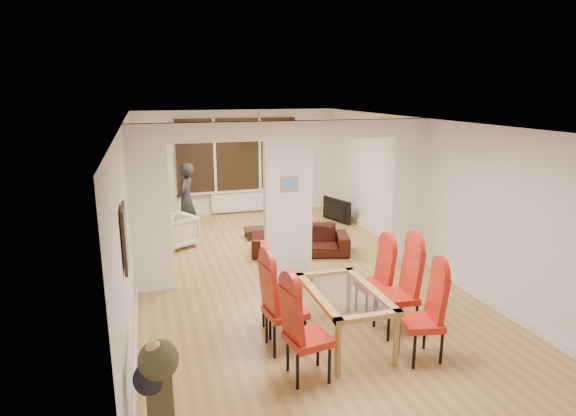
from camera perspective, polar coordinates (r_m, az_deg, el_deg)
name	(u,v)px	position (r m, az deg, el deg)	size (l,w,h in m)	color
floor	(288,274)	(8.32, -0.01, -7.87)	(5.00, 9.00, 0.01)	#AF8546
room_walls	(288,201)	(7.93, -0.01, 0.88)	(5.00, 9.00, 2.60)	silver
divider_wall	(288,201)	(7.93, -0.01, 0.88)	(5.00, 0.18, 2.60)	white
bay_window_blinds	(237,155)	(12.16, -6.03, 6.31)	(3.00, 0.08, 1.80)	black
radiator	(239,202)	(12.33, -5.85, 0.75)	(1.40, 0.08, 0.50)	white
pendant_light	(259,132)	(11.04, -3.45, 9.00)	(0.36, 0.36, 0.36)	orange
stair_newel	(156,367)	(4.91, -15.40, -17.71)	(0.40, 1.20, 1.10)	tan
wall_poster	(125,238)	(5.23, -18.79, -3.36)	(0.04, 0.52, 0.67)	gray
pillar_photo	(290,184)	(7.78, 0.20, 2.88)	(0.30, 0.03, 0.25)	#4C8CD8
dining_table	(344,316)	(6.18, 6.65, -12.61)	(0.81, 1.44, 0.68)	#AA7F3F
dining_chair_la	(308,332)	(5.35, 2.44, -14.42)	(0.44, 0.44, 1.10)	#B31E12
dining_chair_lb	(285,305)	(5.89, -0.32, -11.41)	(0.46, 0.46, 1.14)	#B31E12
dining_chair_lc	(280,292)	(6.28, -0.97, -9.95)	(0.44, 0.44, 1.10)	#B31E12
dining_chair_ra	(422,316)	(5.89, 15.54, -12.23)	(0.43, 0.43, 1.08)	#B31E12
dining_chair_rb	(396,290)	(6.40, 12.73, -9.43)	(0.47, 0.47, 1.18)	#B31E12
dining_chair_rc	(373,280)	(6.83, 10.05, -8.43)	(0.41, 0.41, 1.03)	#B31E12
sofa	(300,240)	(9.27, 1.46, -3.80)	(1.85, 0.72, 0.54)	black
armchair	(176,231)	(9.90, -13.14, -2.70)	(0.71, 0.69, 0.64)	beige
person	(186,201)	(10.37, -12.00, 0.84)	(0.38, 0.58, 1.59)	black
television	(333,211)	(11.50, 5.41, -0.31)	(0.13, 0.97, 0.56)	black
coffee_table	(266,232)	(10.34, -2.66, -2.91)	(0.88, 0.44, 0.20)	#311F11
bottle	(271,220)	(10.37, -2.05, -1.49)	(0.07, 0.07, 0.27)	#143F19
bowl	(275,226)	(10.32, -1.60, -2.20)	(0.20, 0.20, 0.05)	#311F11
shoes	(303,278)	(8.05, 1.84, -8.28)	(0.24, 0.26, 0.10)	black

